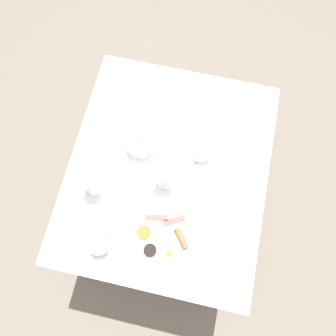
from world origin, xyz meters
TOP-DOWN VIEW (x-y plane):
  - ground_plane at (0.00, 0.00)m, footprint 8.00×8.00m
  - table at (0.00, 0.00)m, footprint 0.89×1.04m
  - breakfast_plate at (0.04, -0.29)m, footprint 0.31×0.31m
  - teapot_near at (-0.14, 0.08)m, footprint 0.19×0.12m
  - teacup_with_saucer_left at (0.13, 0.10)m, footprint 0.16×0.16m
  - teacup_with_saucer_right at (-0.20, -0.39)m, footprint 0.16×0.16m
  - water_glass_tall at (0.00, -0.06)m, footprint 0.08×0.08m
  - water_glass_short at (-0.30, -0.15)m, footprint 0.08×0.08m
  - napkin_folded at (0.26, -0.07)m, footprint 0.17×0.19m
  - fork_by_plate at (0.24, 0.38)m, footprint 0.02×0.18m
  - knife_by_plate at (-0.05, 0.32)m, footprint 0.11×0.20m
  - spoon_for_tea at (-0.28, 0.37)m, footprint 0.03×0.17m
  - fork_spare at (0.30, -0.35)m, footprint 0.16×0.10m

SIDE VIEW (x-z plane):
  - ground_plane at x=0.00m, z-range 0.00..0.00m
  - table at x=0.00m, z-range 0.29..1.04m
  - fork_by_plate at x=0.24m, z-range 0.74..0.75m
  - knife_by_plate at x=-0.05m, z-range 0.74..0.75m
  - spoon_for_tea at x=-0.28m, z-range 0.74..0.75m
  - fork_spare at x=0.30m, z-range 0.74..0.75m
  - napkin_folded at x=0.26m, z-range 0.74..0.75m
  - breakfast_plate at x=0.04m, z-range 0.73..0.77m
  - teacup_with_saucer_left at x=0.13m, z-range 0.74..0.80m
  - teacup_with_saucer_right at x=-0.20m, z-range 0.74..0.80m
  - teapot_near at x=-0.14m, z-range 0.73..0.85m
  - water_glass_short at x=-0.30m, z-range 0.74..0.88m
  - water_glass_tall at x=0.00m, z-range 0.74..0.88m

